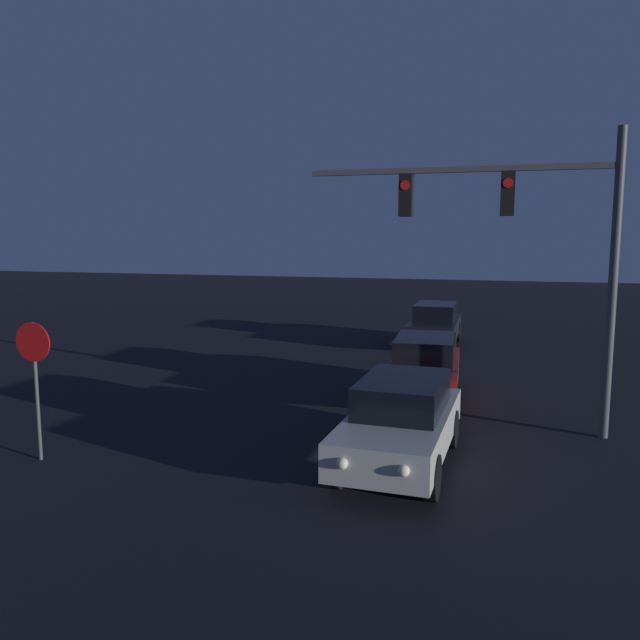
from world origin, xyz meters
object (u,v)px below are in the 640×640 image
(traffic_signal_mast, at_px, (527,231))
(stop_sign, at_px, (35,365))
(car_far, at_px, (435,324))
(car_near, at_px, (401,420))
(car_mid, at_px, (424,367))

(traffic_signal_mast, height_order, stop_sign, traffic_signal_mast)
(car_far, distance_m, stop_sign, 15.27)
(car_near, bearing_deg, car_far, -84.65)
(car_near, bearing_deg, car_mid, -86.00)
(car_mid, height_order, traffic_signal_mast, traffic_signal_mast)
(car_near, height_order, car_far, same)
(traffic_signal_mast, bearing_deg, car_far, 105.73)
(car_near, relative_size, car_mid, 1.00)
(car_near, height_order, traffic_signal_mast, traffic_signal_mast)
(car_near, xyz_separation_m, car_far, (-0.64, 12.49, 0.00))
(car_far, xyz_separation_m, stop_sign, (-5.83, -14.08, 0.97))
(car_mid, bearing_deg, car_far, -89.05)
(car_far, bearing_deg, car_near, 92.90)
(car_far, bearing_deg, car_mid, 93.72)
(car_far, relative_size, stop_sign, 1.66)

